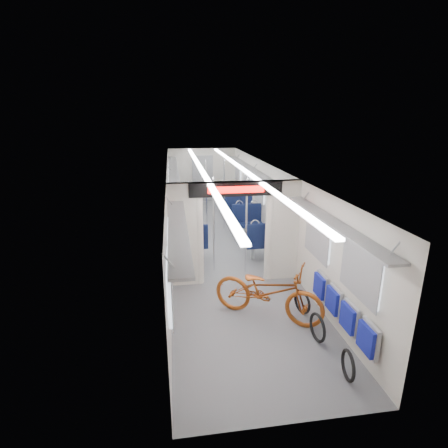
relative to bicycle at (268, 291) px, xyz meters
name	(u,v)px	position (x,y,z in m)	size (l,w,h in m)	color
carriage	(223,200)	(-0.33, 3.38, 0.95)	(12.00, 12.02, 2.31)	#515456
bicycle	(268,291)	(0.00, 0.00, 0.00)	(0.73, 2.09, 1.10)	#964515
flip_bench	(341,309)	(1.02, -0.82, 0.03)	(0.12, 2.08, 0.48)	gray
bike_hoop_a	(348,367)	(0.72, -1.73, -0.34)	(0.46, 0.46, 0.05)	black
bike_hoop_b	(317,329)	(0.64, -0.81, -0.32)	(0.50, 0.50, 0.05)	black
bike_hoop_c	(302,303)	(0.70, 0.05, -0.34)	(0.48, 0.48, 0.05)	black
seat_bay_near_left	(188,230)	(-1.26, 3.85, 0.00)	(0.92, 2.10, 1.11)	black
seat_bay_near_right	(254,228)	(0.61, 3.68, 0.01)	(0.93, 2.18, 1.13)	black
seat_bay_far_left	(184,202)	(-1.26, 7.27, 0.00)	(0.92, 2.13, 1.12)	black
seat_bay_far_right	(234,202)	(0.61, 6.95, -0.01)	(0.91, 2.08, 1.10)	black
stanchion_near_left	(214,225)	(-0.72, 2.25, 0.60)	(0.04, 0.04, 2.30)	silver
stanchion_near_right	(246,227)	(0.01, 2.04, 0.60)	(0.04, 0.04, 2.30)	silver
stanchion_far_left	(206,196)	(-0.58, 5.40, 0.60)	(0.04, 0.04, 2.30)	silver
stanchion_far_right	(224,195)	(0.01, 5.49, 0.60)	(0.04, 0.04, 2.30)	silver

